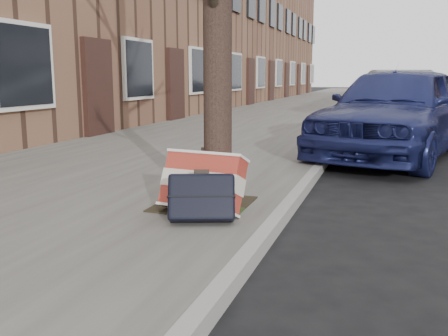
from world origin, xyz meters
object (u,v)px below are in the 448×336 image
(suitcase_red, at_px, (203,183))
(car_near_front, at_px, (397,111))
(car_near_mid, at_px, (403,96))
(suitcase_navy, at_px, (202,197))

(suitcase_red, distance_m, car_near_front, 4.94)
(suitcase_red, xyz_separation_m, car_near_mid, (1.90, 11.52, 0.36))
(car_near_mid, bearing_deg, suitcase_red, -114.63)
(suitcase_navy, xyz_separation_m, car_near_mid, (1.81, 11.79, 0.42))
(suitcase_navy, xyz_separation_m, car_near_front, (1.57, 4.91, 0.43))
(suitcase_navy, bearing_deg, car_near_front, 52.81)
(suitcase_navy, height_order, car_near_mid, car_near_mid)
(car_near_front, bearing_deg, suitcase_red, -94.17)
(suitcase_red, distance_m, car_near_mid, 11.68)
(suitcase_navy, distance_m, car_near_front, 5.17)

